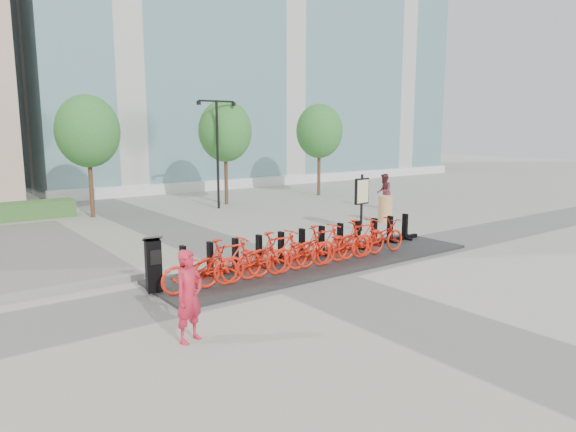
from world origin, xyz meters
TOP-DOWN VIEW (x-y plane):
  - ground at (0.00, 0.00)m, footprint 120.00×120.00m
  - glass_building at (14.00, 26.00)m, footprint 32.00×16.00m
  - tree_1 at (-1.50, 12.00)m, footprint 2.60×2.60m
  - tree_2 at (5.00, 12.00)m, footprint 2.60×2.60m
  - tree_3 at (11.00, 12.00)m, footprint 2.60×2.60m
  - streetlamp at (4.00, 11.00)m, footprint 2.00×0.20m
  - dock_pad at (1.30, 0.30)m, footprint 9.60×2.40m
  - dock_rail_posts at (1.36, 0.77)m, footprint 8.02×0.50m
  - bike_0 at (-2.60, -0.05)m, footprint 1.91×0.67m
  - bike_1 at (-1.88, -0.05)m, footprint 1.85×0.52m
  - bike_2 at (-1.16, -0.05)m, footprint 1.91×0.67m
  - bike_3 at (-0.44, -0.05)m, footprint 1.85×0.52m
  - bike_4 at (0.28, -0.05)m, footprint 1.91×0.67m
  - bike_5 at (1.00, -0.05)m, footprint 1.85×0.52m
  - bike_6 at (1.72, -0.05)m, footprint 1.91×0.67m
  - bike_7 at (2.44, -0.05)m, footprint 1.85×0.52m
  - bike_8 at (3.16, -0.05)m, footprint 1.91×0.67m
  - kiosk at (-3.49, 0.46)m, footprint 0.44×0.39m
  - worker_red at (-3.99, -2.35)m, footprint 0.69×0.57m
  - pedestrian at (10.07, 6.19)m, footprint 1.02×1.00m
  - construction_barrel at (7.52, 3.74)m, footprint 0.56×0.56m
  - map_sign at (5.46, 3.01)m, footprint 0.68×0.16m

SIDE VIEW (x-z plane):
  - ground at x=0.00m, z-range 0.00..0.00m
  - dock_pad at x=1.30m, z-range 0.00..0.08m
  - dock_rail_posts at x=1.36m, z-range 0.08..0.93m
  - construction_barrel at x=7.52m, z-range 0.00..1.06m
  - bike_0 at x=-2.60m, z-range 0.08..1.08m
  - bike_2 at x=-1.16m, z-range 0.08..1.08m
  - bike_4 at x=0.28m, z-range 0.08..1.08m
  - bike_6 at x=1.72m, z-range 0.08..1.08m
  - bike_8 at x=3.16m, z-range 0.08..1.08m
  - bike_1 at x=-1.88m, z-range 0.08..1.19m
  - bike_3 at x=-0.44m, z-range 0.08..1.19m
  - bike_5 at x=1.00m, z-range 0.08..1.19m
  - bike_7 at x=2.44m, z-range 0.08..1.19m
  - kiosk at x=-3.49m, z-range 0.05..1.34m
  - worker_red at x=-3.99m, z-range 0.00..1.63m
  - pedestrian at x=10.07m, z-range 0.00..1.66m
  - map_sign at x=5.46m, z-range 0.34..2.41m
  - streetlamp at x=4.00m, z-range 0.63..5.63m
  - tree_1 at x=-1.50m, z-range 1.04..6.14m
  - tree_2 at x=5.00m, z-range 1.04..6.14m
  - tree_3 at x=11.00m, z-range 1.04..6.14m
  - glass_building at x=14.00m, z-range 0.00..24.00m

